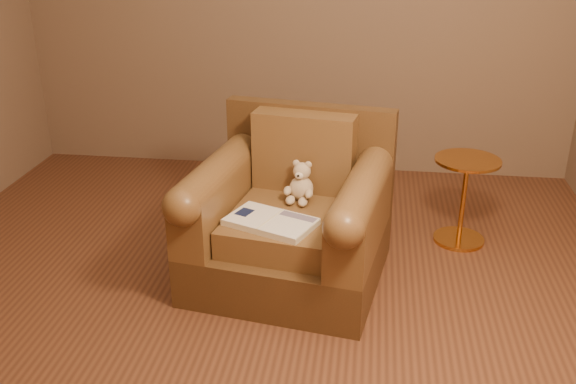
# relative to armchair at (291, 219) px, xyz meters

# --- Properties ---
(floor) EXTENTS (4.00, 4.00, 0.00)m
(floor) POSITION_rel_armchair_xyz_m (-0.17, -0.39, -0.33)
(floor) COLOR brown
(floor) RESTS_ON ground
(armchair) EXTENTS (1.08, 1.04, 0.85)m
(armchair) POSITION_rel_armchair_xyz_m (0.00, 0.00, 0.00)
(armchair) COLOR #4E331A
(armchair) RESTS_ON floor
(teddy_bear) EXTENTS (0.16, 0.18, 0.22)m
(teddy_bear) POSITION_rel_armchair_xyz_m (0.04, 0.07, 0.16)
(teddy_bear) COLOR #C5AC8A
(teddy_bear) RESTS_ON armchair
(guidebook) EXTENTS (0.48, 0.39, 0.03)m
(guidebook) POSITION_rel_armchair_xyz_m (-0.07, -0.24, 0.09)
(guidebook) COLOR beige
(guidebook) RESTS_ON armchair
(side_table) EXTENTS (0.37, 0.37, 0.52)m
(side_table) POSITION_rel_armchair_xyz_m (0.95, 0.50, -0.05)
(side_table) COLOR gold
(side_table) RESTS_ON floor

